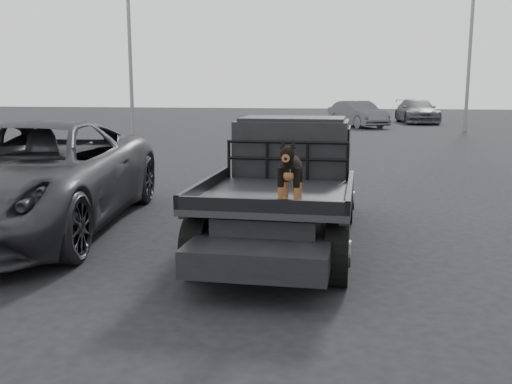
% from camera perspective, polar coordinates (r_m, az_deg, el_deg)
% --- Properties ---
extents(ground, '(120.00, 120.00, 0.00)m').
position_cam_1_polar(ground, '(7.02, 2.52, -8.35)').
color(ground, black).
rests_on(ground, ground).
extents(flatbed_ute, '(2.00, 5.40, 0.92)m').
position_cam_1_polar(flatbed_ute, '(8.33, 2.91, -2.07)').
color(flatbed_ute, black).
rests_on(flatbed_ute, ground).
extents(ute_cab, '(1.72, 1.30, 0.88)m').
position_cam_1_polar(ute_cab, '(9.12, 3.75, 4.72)').
color(ute_cab, black).
rests_on(ute_cab, flatbed_ute).
extents(headache_rack, '(1.80, 0.08, 0.55)m').
position_cam_1_polar(headache_rack, '(8.40, 3.14, 3.12)').
color(headache_rack, black).
rests_on(headache_rack, flatbed_ute).
extents(dog, '(0.32, 0.60, 0.74)m').
position_cam_1_polar(dog, '(6.58, 3.48, 1.96)').
color(dog, black).
rests_on(dog, flatbed_ute).
extents(parked_suv, '(3.75, 6.59, 1.73)m').
position_cam_1_polar(parked_suv, '(9.74, -21.68, 1.45)').
color(parked_suv, '#2E2D32').
rests_on(parked_suv, ground).
extents(distant_car_a, '(3.77, 4.84, 1.54)m').
position_cam_1_polar(distant_car_a, '(34.48, 10.14, 7.69)').
color(distant_car_a, '#47474C').
rests_on(distant_car_a, ground).
extents(distant_car_b, '(2.84, 5.62, 1.56)m').
position_cam_1_polar(distant_car_b, '(39.38, 15.80, 7.79)').
color(distant_car_b, '#46474B').
rests_on(distant_car_b, ground).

